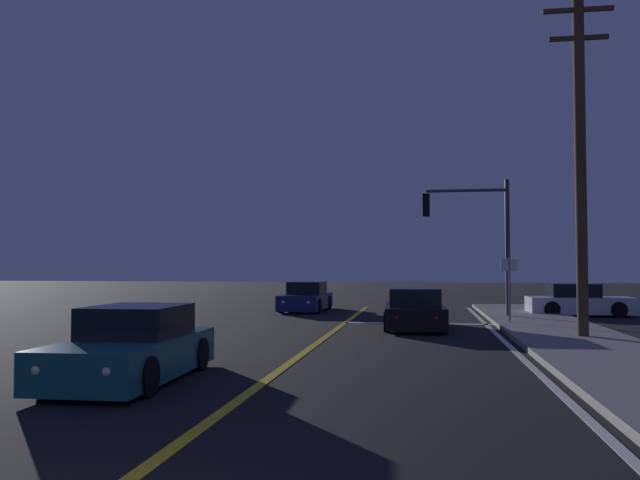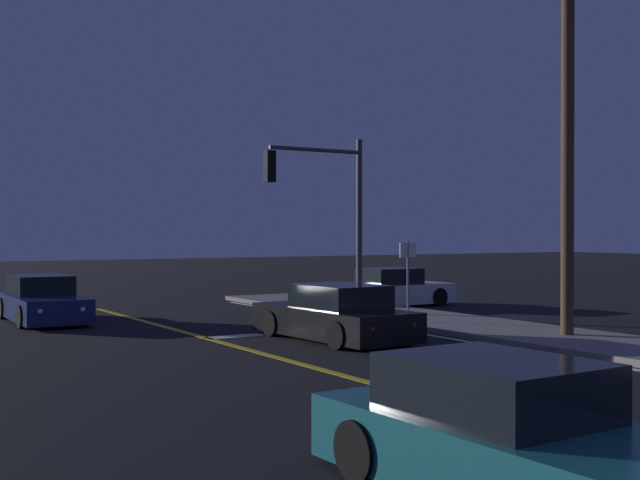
{
  "view_description": "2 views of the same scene",
  "coord_description": "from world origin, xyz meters",
  "px_view_note": "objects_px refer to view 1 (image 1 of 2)",
  "views": [
    {
      "loc": [
        2.82,
        -3.48,
        2.07
      ],
      "look_at": [
        -0.73,
        18.97,
        2.97
      ],
      "focal_mm": 36.74,
      "sensor_mm": 36.0,
      "label": 1
    },
    {
      "loc": [
        -7.99,
        2.11,
        2.56
      ],
      "look_at": [
        0.53,
        15.95,
        2.42
      ],
      "focal_mm": 45.66,
      "sensor_mm": 36.0,
      "label": 2
    }
  ],
  "objects_px": {
    "car_distant_tail_navy": "(306,298)",
    "utility_pole_right": "(580,156)",
    "car_far_approaching_teal": "(133,348)",
    "street_sign_corner": "(509,280)",
    "car_mid_block_black": "(414,311)",
    "car_following_oncoming_white": "(578,302)",
    "traffic_signal_near_right": "(476,227)"
  },
  "relations": [
    {
      "from": "car_far_approaching_teal",
      "to": "utility_pole_right",
      "type": "relative_size",
      "value": 0.45
    },
    {
      "from": "car_distant_tail_navy",
      "to": "car_following_oncoming_white",
      "type": "height_order",
      "value": "same"
    },
    {
      "from": "car_far_approaching_teal",
      "to": "car_mid_block_black",
      "type": "bearing_deg",
      "value": -116.21
    },
    {
      "from": "traffic_signal_near_right",
      "to": "street_sign_corner",
      "type": "relative_size",
      "value": 2.31
    },
    {
      "from": "car_following_oncoming_white",
      "to": "street_sign_corner",
      "type": "xyz_separation_m",
      "value": [
        -3.41,
        -5.22,
        1.0
      ]
    },
    {
      "from": "traffic_signal_near_right",
      "to": "car_mid_block_black",
      "type": "bearing_deg",
      "value": 60.62
    },
    {
      "from": "car_following_oncoming_white",
      "to": "traffic_signal_near_right",
      "type": "bearing_deg",
      "value": -61.62
    },
    {
      "from": "car_mid_block_black",
      "to": "car_following_oncoming_white",
      "type": "bearing_deg",
      "value": 42.1
    },
    {
      "from": "traffic_signal_near_right",
      "to": "street_sign_corner",
      "type": "bearing_deg",
      "value": 107.8
    },
    {
      "from": "car_mid_block_black",
      "to": "car_far_approaching_teal",
      "type": "bearing_deg",
      "value": -117.13
    },
    {
      "from": "utility_pole_right",
      "to": "street_sign_corner",
      "type": "distance_m",
      "value": 5.78
    },
    {
      "from": "car_distant_tail_navy",
      "to": "car_following_oncoming_white",
      "type": "bearing_deg",
      "value": 174.53
    },
    {
      "from": "car_following_oncoming_white",
      "to": "car_distant_tail_navy",
      "type": "bearing_deg",
      "value": -97.12
    },
    {
      "from": "traffic_signal_near_right",
      "to": "car_distant_tail_navy",
      "type": "bearing_deg",
      "value": -26.56
    },
    {
      "from": "car_distant_tail_navy",
      "to": "car_following_oncoming_white",
      "type": "distance_m",
      "value": 11.76
    },
    {
      "from": "car_far_approaching_teal",
      "to": "traffic_signal_near_right",
      "type": "distance_m",
      "value": 16.81
    },
    {
      "from": "utility_pole_right",
      "to": "street_sign_corner",
      "type": "relative_size",
      "value": 4.19
    },
    {
      "from": "car_distant_tail_navy",
      "to": "traffic_signal_near_right",
      "type": "relative_size",
      "value": 0.86
    },
    {
      "from": "car_distant_tail_navy",
      "to": "utility_pole_right",
      "type": "height_order",
      "value": "utility_pole_right"
    },
    {
      "from": "car_distant_tail_navy",
      "to": "utility_pole_right",
      "type": "bearing_deg",
      "value": 132.5
    },
    {
      "from": "car_far_approaching_teal",
      "to": "street_sign_corner",
      "type": "bearing_deg",
      "value": -125.62
    },
    {
      "from": "traffic_signal_near_right",
      "to": "street_sign_corner",
      "type": "xyz_separation_m",
      "value": [
        0.9,
        -2.8,
        -2.01
      ]
    },
    {
      "from": "car_distant_tail_navy",
      "to": "street_sign_corner",
      "type": "bearing_deg",
      "value": 142.65
    },
    {
      "from": "car_far_approaching_teal",
      "to": "traffic_signal_near_right",
      "type": "height_order",
      "value": "traffic_signal_near_right"
    },
    {
      "from": "car_following_oncoming_white",
      "to": "car_far_approaching_teal",
      "type": "distance_m",
      "value": 20.79
    },
    {
      "from": "car_mid_block_black",
      "to": "street_sign_corner",
      "type": "relative_size",
      "value": 2.0
    },
    {
      "from": "traffic_signal_near_right",
      "to": "utility_pole_right",
      "type": "relative_size",
      "value": 0.55
    },
    {
      "from": "car_mid_block_black",
      "to": "street_sign_corner",
      "type": "distance_m",
      "value": 3.64
    },
    {
      "from": "car_mid_block_black",
      "to": "traffic_signal_near_right",
      "type": "height_order",
      "value": "traffic_signal_near_right"
    },
    {
      "from": "traffic_signal_near_right",
      "to": "utility_pole_right",
      "type": "bearing_deg",
      "value": 107.82
    },
    {
      "from": "utility_pole_right",
      "to": "car_mid_block_black",
      "type": "bearing_deg",
      "value": 147.05
    },
    {
      "from": "car_far_approaching_teal",
      "to": "street_sign_corner",
      "type": "xyz_separation_m",
      "value": [
        8.14,
        12.07,
        1.0
      ]
    }
  ]
}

